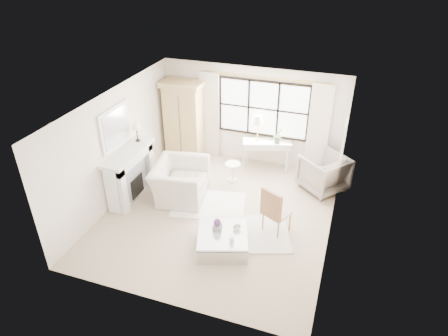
% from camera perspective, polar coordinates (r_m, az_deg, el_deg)
% --- Properties ---
extents(floor, '(5.50, 5.50, 0.00)m').
position_cam_1_polar(floor, '(9.32, -0.78, -6.54)').
color(floor, '#C1AA8F').
rests_on(floor, ground).
extents(ceiling, '(5.50, 5.50, 0.00)m').
position_cam_1_polar(ceiling, '(7.99, -0.91, 9.12)').
color(ceiling, white).
rests_on(ceiling, ground).
extents(wall_back, '(5.00, 0.00, 5.00)m').
position_cam_1_polar(wall_back, '(10.93, 4.05, 7.46)').
color(wall_back, white).
rests_on(wall_back, ground).
extents(wall_front, '(5.00, 0.00, 5.00)m').
position_cam_1_polar(wall_front, '(6.52, -9.13, -10.73)').
color(wall_front, beige).
rests_on(wall_front, ground).
extents(wall_left, '(0.00, 5.50, 5.50)m').
position_cam_1_polar(wall_left, '(9.61, -15.04, 3.06)').
color(wall_left, silver).
rests_on(wall_left, ground).
extents(wall_right, '(0.00, 5.50, 5.50)m').
position_cam_1_polar(wall_right, '(8.19, 15.88, -2.15)').
color(wall_right, white).
rests_on(wall_right, ground).
extents(window_pane, '(2.40, 0.02, 1.50)m').
position_cam_1_polar(window_pane, '(10.75, 5.63, 8.43)').
color(window_pane, white).
rests_on(window_pane, wall_back).
extents(window_frame, '(2.50, 0.04, 1.50)m').
position_cam_1_polar(window_frame, '(10.75, 5.61, 8.41)').
color(window_frame, black).
rests_on(window_frame, wall_back).
extents(curtain_rod, '(3.30, 0.04, 0.04)m').
position_cam_1_polar(curtain_rod, '(10.41, 5.79, 12.76)').
color(curtain_rod, '#B5883E').
rests_on(curtain_rod, wall_back).
extents(curtain_left, '(0.55, 0.10, 2.47)m').
position_cam_1_polar(curtain_left, '(11.23, -2.07, 7.52)').
color(curtain_left, beige).
rests_on(curtain_left, ground).
extents(curtain_right, '(0.55, 0.10, 2.47)m').
position_cam_1_polar(curtain_right, '(10.62, 13.32, 5.28)').
color(curtain_right, white).
rests_on(curtain_right, ground).
extents(fireplace, '(0.58, 1.66, 1.26)m').
position_cam_1_polar(fireplace, '(9.83, -13.39, -0.75)').
color(fireplace, silver).
rests_on(fireplace, ground).
extents(mirror_frame, '(0.05, 1.15, 0.95)m').
position_cam_1_polar(mirror_frame, '(9.39, -15.28, 5.69)').
color(mirror_frame, white).
rests_on(mirror_frame, wall_left).
extents(mirror_glass, '(0.02, 1.00, 0.80)m').
position_cam_1_polar(mirror_glass, '(9.37, -15.13, 5.67)').
color(mirror_glass, silver).
rests_on(mirror_glass, wall_left).
extents(art_frame, '(0.04, 0.62, 0.82)m').
position_cam_1_polar(art_frame, '(9.60, 16.77, 4.09)').
color(art_frame, white).
rests_on(art_frame, wall_right).
extents(art_canvas, '(0.01, 0.52, 0.72)m').
position_cam_1_polar(art_canvas, '(9.60, 16.65, 4.11)').
color(art_canvas, beige).
rests_on(art_canvas, wall_right).
extents(mantel_lamp, '(0.22, 0.22, 0.51)m').
position_cam_1_polar(mantel_lamp, '(9.77, -12.45, 5.86)').
color(mantel_lamp, black).
rests_on(mantel_lamp, fireplace).
extents(armoire, '(1.13, 0.72, 2.24)m').
position_cam_1_polar(armoire, '(11.24, -5.70, 6.89)').
color(armoire, tan).
rests_on(armoire, floor).
extents(console_table, '(1.37, 0.81, 0.80)m').
position_cam_1_polar(console_table, '(10.98, 6.08, 1.98)').
color(console_table, silver).
rests_on(console_table, floor).
extents(console_lamp, '(0.28, 0.28, 0.69)m').
position_cam_1_polar(console_lamp, '(10.64, 4.88, 6.80)').
color(console_lamp, '#B88740').
rests_on(console_lamp, console_table).
extents(orchid_plant, '(0.32, 0.32, 0.46)m').
position_cam_1_polar(orchid_plant, '(10.65, 7.81, 4.69)').
color(orchid_plant, '#516C48').
rests_on(orchid_plant, console_table).
extents(side_table, '(0.40, 0.40, 0.51)m').
position_cam_1_polar(side_table, '(10.35, 1.24, -0.21)').
color(side_table, silver).
rests_on(side_table, floor).
extents(rug_left, '(1.88, 1.49, 0.03)m').
position_cam_1_polar(rug_left, '(9.59, -2.14, -5.21)').
color(rug_left, white).
rests_on(rug_left, floor).
extents(rug_right, '(2.04, 1.77, 0.03)m').
position_cam_1_polar(rug_right, '(8.75, 3.61, -9.31)').
color(rug_right, silver).
rests_on(rug_right, floor).
extents(club_armchair, '(1.39, 1.54, 0.89)m').
position_cam_1_polar(club_armchair, '(9.70, -6.31, -1.89)').
color(club_armchair, beige).
rests_on(club_armchair, floor).
extents(wingback_chair, '(1.42, 1.41, 0.93)m').
position_cam_1_polar(wingback_chair, '(10.25, 14.01, -0.65)').
color(wingback_chair, gray).
rests_on(wingback_chair, floor).
extents(french_chair, '(0.65, 0.65, 1.08)m').
position_cam_1_polar(french_chair, '(8.72, 7.41, -7.25)').
color(french_chair, '#A77046').
rests_on(french_chair, floor).
extents(coffee_table, '(1.27, 1.27, 0.38)m').
position_cam_1_polar(coffee_table, '(8.29, -0.20, -10.39)').
color(coffee_table, silver).
rests_on(coffee_table, floor).
extents(planter_box, '(0.19, 0.19, 0.13)m').
position_cam_1_polar(planter_box, '(8.22, -0.96, -8.47)').
color(planter_box, slate).
rests_on(planter_box, coffee_table).
extents(planter_flowers, '(0.15, 0.15, 0.15)m').
position_cam_1_polar(planter_flowers, '(8.13, -0.97, -7.72)').
color(planter_flowers, '#572A69').
rests_on(planter_flowers, planter_box).
extents(pillar_candle, '(0.09, 0.09, 0.12)m').
position_cam_1_polar(pillar_candle, '(7.93, 1.11, -10.20)').
color(pillar_candle, white).
rests_on(pillar_candle, coffee_table).
extents(coffee_vase, '(0.18, 0.18, 0.17)m').
position_cam_1_polar(coffee_vase, '(8.22, 1.86, -8.29)').
color(coffee_vase, silver).
rests_on(coffee_vase, coffee_table).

